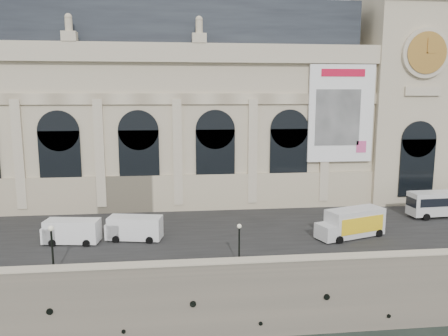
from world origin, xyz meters
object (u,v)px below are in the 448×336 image
object	(u,v)px
van_b	(132,228)
lamp_right	(239,245)
van_c	(69,231)
lamp_left	(52,251)
box_truck	(351,223)

from	to	relation	value
van_b	lamp_right	size ratio (longest dim) A/B	1.53
lamp_right	van_c	bearing A→B (deg)	154.06
lamp_left	lamp_right	bearing A→B (deg)	1.47
van_b	box_truck	bearing A→B (deg)	-4.16
box_truck	lamp_right	size ratio (longest dim) A/B	2.03
van_c	lamp_right	xyz separation A→B (m)	(16.90, -8.22, 0.70)
box_truck	van_b	bearing A→B (deg)	175.84
box_truck	lamp_left	size ratio (longest dim) A/B	1.80
box_truck	van_c	bearing A→B (deg)	177.43
lamp_left	lamp_right	world-z (taller)	lamp_left
van_c	lamp_left	xyz separation A→B (m)	(0.65, -8.64, 0.96)
van_b	box_truck	xyz separation A→B (m)	(23.90, -1.74, 0.25)
van_b	van_c	size ratio (longest dim) A/B	1.03
van_b	box_truck	world-z (taller)	box_truck
box_truck	lamp_right	distance (m)	15.13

